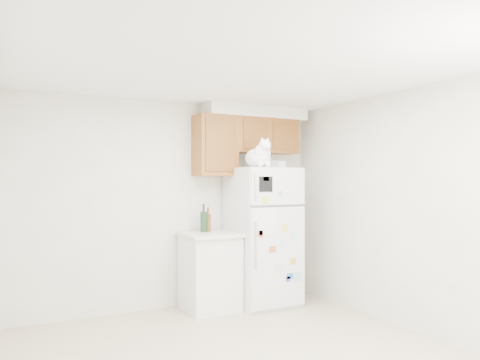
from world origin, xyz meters
TOP-DOWN VIEW (x-y plane):
  - room_shell at (0.12, 0.24)m, footprint 3.84×4.04m
  - refrigerator at (1.05, 1.61)m, footprint 0.76×0.78m
  - base_counter at (0.36, 1.68)m, footprint 0.64×0.64m
  - cat at (0.88, 1.39)m, footprint 0.34×0.50m
  - storage_box_back at (1.18, 1.68)m, footprint 0.19×0.14m
  - storage_box_front at (1.27, 1.57)m, footprint 0.18×0.15m
  - bottle_green at (0.33, 1.78)m, footprint 0.08×0.08m
  - bottle_amber at (0.39, 1.79)m, footprint 0.07×0.07m

SIDE VIEW (x-z plane):
  - base_counter at x=0.36m, z-range 0.00..0.92m
  - refrigerator at x=1.05m, z-range 0.00..1.70m
  - bottle_amber at x=0.39m, z-range 0.92..1.21m
  - bottle_green at x=0.33m, z-range 0.92..1.26m
  - room_shell at x=0.12m, z-range 0.41..2.93m
  - storage_box_front at x=1.27m, z-range 1.70..1.79m
  - storage_box_back at x=1.18m, z-range 1.70..1.80m
  - cat at x=0.88m, z-range 1.65..2.01m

